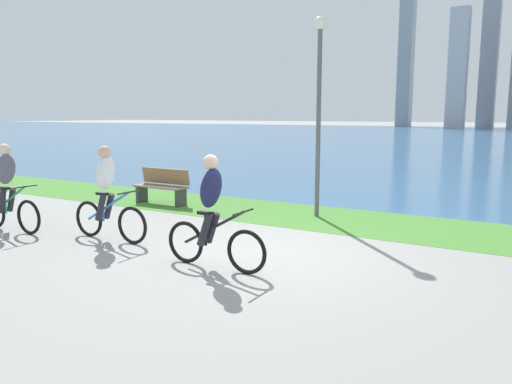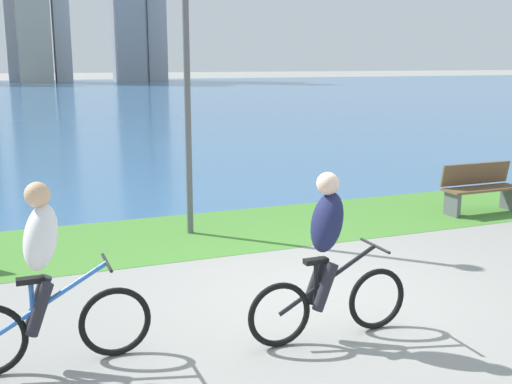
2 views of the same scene
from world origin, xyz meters
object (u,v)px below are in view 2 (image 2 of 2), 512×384
Objects in this scene: cyclist_lead at (327,258)px; lamppost_tall at (186,57)px; bench_near_path at (480,188)px; cyclist_trailing at (46,278)px.

lamppost_tall reaches higher than cyclist_lead.
cyclist_lead is 6.31m from bench_near_path.
cyclist_trailing is 8.40m from bench_near_path.
bench_near_path is at bearing 35.48° from cyclist_lead.
bench_near_path is (7.73, 3.26, -0.39)m from cyclist_trailing.
cyclist_lead reaches higher than bench_near_path.
lamppost_tall reaches higher than cyclist_trailing.
cyclist_trailing is at bearing -122.02° from lamppost_tall.
cyclist_trailing is at bearing -157.14° from bench_near_path.
cyclist_trailing is 0.41× the size of lamppost_tall.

